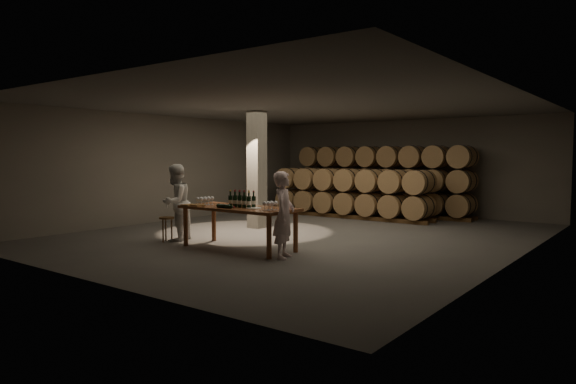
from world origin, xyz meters
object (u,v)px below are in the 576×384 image
Objects in this scene: tasting_table at (239,212)px; plate at (254,208)px; stool at (167,222)px; person_man at (284,215)px; person_woman at (176,203)px; notebook_near at (198,205)px; bottle_cluster at (242,201)px.

plate is (0.50, -0.09, 0.11)m from tasting_table.
person_man reaches higher than stool.
tasting_table is at bearing 75.84° from person_woman.
notebook_near is at bearing -167.40° from plate.
plate is at bearing 73.17° from person_woman.
notebook_near is 2.21m from person_man.
bottle_cluster reaches higher than tasting_table.
bottle_cluster is at bearing 75.04° from person_woman.
tasting_table is 8.30× the size of plate.
stool is at bearing -170.80° from tasting_table.
plate reaches higher than tasting_table.
tasting_table reaches higher than stool.
person_woman is at bearing -178.08° from bottle_cluster.
person_woman is at bearing 76.63° from stool.
stool is (-1.12, 0.07, -0.45)m from notebook_near.
tasting_table is 0.52m from plate.
bottle_cluster is 1.94× the size of plate.
person_man is 0.94× the size of person_woman.
notebook_near is 0.15× the size of person_woman.
bottle_cluster reaches higher than notebook_near.
person_woman is at bearing -177.28° from tasting_table.
bottle_cluster is at bearing 170.29° from plate.
bottle_cluster is 1.02m from notebook_near.
person_woman is at bearing -179.94° from plate.
person_man is at bearing 71.19° from person_woman.
person_woman is at bearing 64.99° from person_man.
bottle_cluster is (0.12, -0.02, 0.23)m from tasting_table.
bottle_cluster reaches higher than plate.
person_man reaches higher than bottle_cluster.
tasting_table is at bearing 169.94° from plate.
person_man is at bearing -7.35° from plate.
person_man reaches higher than plate.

